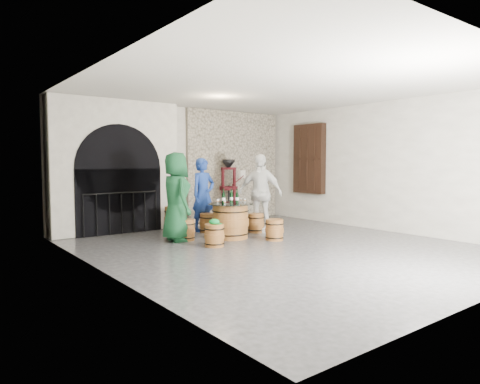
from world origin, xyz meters
TOP-DOWN VIEW (x-y plane):
  - ground at (0.00, 0.00)m, footprint 8.00×8.00m
  - wall_back at (0.00, 4.00)m, footprint 8.00×0.00m
  - wall_left at (-3.50, 0.00)m, footprint 0.00×8.00m
  - wall_right at (3.50, 0.00)m, footprint 0.00×8.00m
  - ceiling at (0.00, 0.00)m, footprint 8.00×8.00m
  - stone_facing_panel at (1.80, 3.94)m, footprint 3.20×0.12m
  - arched_opening at (-1.90, 3.74)m, footprint 3.10×0.60m
  - shuttered_window at (3.38, 2.40)m, footprint 0.23×1.10m
  - barrel_table at (-0.18, 1.40)m, footprint 1.02×1.02m
  - barrel_stool_left at (-1.11, 1.78)m, footprint 0.42×0.42m
  - barrel_stool_far at (-0.13, 2.40)m, footprint 0.42×0.42m
  - barrel_stool_right at (0.78, 1.67)m, footprint 0.42×0.42m
  - barrel_stool_near_right at (0.43, 0.61)m, footprint 0.42×0.42m
  - barrel_stool_near_left at (-1.00, 0.83)m, footprint 0.42×0.42m
  - green_cap at (-1.00, 0.83)m, footprint 0.25×0.21m
  - person_green at (-1.30, 1.86)m, footprint 0.73×1.01m
  - person_blue at (-0.12, 2.62)m, footprint 0.70×0.49m
  - person_white at (0.94, 1.72)m, footprint 0.95×1.20m
  - wine_bottle_left at (-0.32, 1.47)m, footprint 0.08×0.08m
  - wine_bottle_center at (-0.04, 1.34)m, footprint 0.08×0.08m
  - wine_bottle_right at (-0.12, 1.45)m, footprint 0.08×0.08m
  - tasting_glass_a at (-0.46, 1.22)m, footprint 0.05×0.05m
  - tasting_glass_b at (0.15, 1.45)m, footprint 0.05×0.05m
  - tasting_glass_c at (-0.36, 1.61)m, footprint 0.05×0.05m
  - tasting_glass_d at (-0.00, 1.60)m, footprint 0.05×0.05m
  - tasting_glass_e at (0.15, 1.30)m, footprint 0.05×0.05m
  - tasting_glass_f at (-0.43, 1.55)m, footprint 0.05×0.05m
  - side_barrel at (-0.83, 2.83)m, footprint 0.48×0.48m
  - corking_press at (1.40, 3.64)m, footprint 0.74×0.45m
  - control_box at (2.05, 3.86)m, footprint 0.18×0.10m

SIDE VIEW (x-z plane):
  - ground at x=0.00m, z-range 0.00..0.00m
  - barrel_stool_left at x=-1.11m, z-range 0.00..0.46m
  - barrel_stool_far at x=-0.13m, z-range 0.00..0.46m
  - barrel_stool_right at x=0.78m, z-range 0.00..0.46m
  - barrel_stool_near_right at x=0.43m, z-range 0.00..0.46m
  - barrel_stool_near_left at x=-1.00m, z-range 0.00..0.46m
  - side_barrel at x=-0.83m, z-range 0.00..0.64m
  - barrel_table at x=-0.18m, z-range 0.00..0.78m
  - green_cap at x=-1.00m, z-range 0.45..0.56m
  - tasting_glass_a at x=-0.46m, z-range 0.78..0.88m
  - tasting_glass_b at x=0.15m, z-range 0.78..0.88m
  - tasting_glass_c at x=-0.36m, z-range 0.78..0.88m
  - tasting_glass_d at x=0.00m, z-range 0.78..0.88m
  - tasting_glass_e at x=0.15m, z-range 0.78..0.88m
  - tasting_glass_f at x=-0.43m, z-range 0.78..0.88m
  - person_blue at x=-0.12m, z-range 0.00..1.80m
  - wine_bottle_left at x=-0.32m, z-range 0.75..1.08m
  - wine_bottle_center at x=-0.04m, z-range 0.75..1.08m
  - wine_bottle_right at x=-0.12m, z-range 0.75..1.08m
  - person_white at x=0.94m, z-range 0.00..1.90m
  - person_green at x=-1.30m, z-range 0.00..1.92m
  - corking_press at x=1.40m, z-range 0.15..1.93m
  - control_box at x=2.05m, z-range 1.24..1.46m
  - arched_opening at x=-1.90m, z-range -0.01..3.18m
  - wall_back at x=0.00m, z-range -2.40..5.60m
  - wall_left at x=-3.50m, z-range -2.40..5.60m
  - wall_right at x=3.50m, z-range -2.40..5.60m
  - stone_facing_panel at x=1.80m, z-range 0.01..3.19m
  - shuttered_window at x=3.38m, z-range 0.80..2.80m
  - ceiling at x=0.00m, z-range 3.20..3.20m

